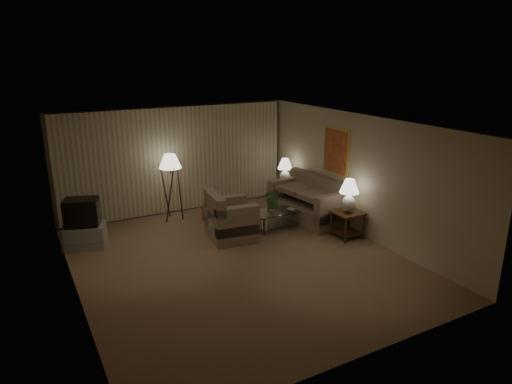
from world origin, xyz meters
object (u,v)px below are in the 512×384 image
Objects in this scene: armchair at (231,220)px; coffee_table at (278,216)px; side_table_near at (347,220)px; crt_tv at (82,212)px; ottoman at (212,211)px; vase at (273,208)px; table_lamp_near at (349,193)px; floor_lamp at (171,186)px; sofa at (307,203)px; tv_cabinet at (85,236)px; table_lamp_far at (285,169)px; side_table_far at (285,191)px.

coffee_table is at bearing -80.20° from armchair.
crt_tv reaches higher than side_table_near.
vase reaches higher than ottoman.
floor_lamp reaches higher than table_lamp_near.
ottoman is at bearing 1.76° from armchair.
floor_lamp reaches higher than vase.
sofa is at bearing 9.71° from crt_tv.
tv_cabinet is 2.38m from floor_lamp.
table_lamp_far reaches higher than coffee_table.
table_lamp_far is 4.15× the size of vase.
armchair is at bearing -95.56° from ottoman.
armchair reaches higher than ottoman.
floor_lamp reaches higher than side_table_far.
armchair is 1.67× the size of table_lamp_near.
crt_tv reaches higher than armchair.
coffee_table is at bearing 6.36° from crt_tv.
table_lamp_far is (0.00, 0.00, 0.60)m from side_table_far.
side_table_far is 0.76× the size of crt_tv.
side_table_near reaches higher than ottoman.
side_table_near is (0.15, -1.35, -0.01)m from sofa.
table_lamp_near is 0.76× the size of tv_cabinet.
table_lamp_far reaches higher than crt_tv.
armchair is at bearing -66.93° from floor_lamp.
side_table_far is at bearing 23.66° from tv_cabinet.
tv_cabinet is at bearing -161.72° from floor_lamp.
table_lamp_far reaches higher than tv_cabinet.
vase is at bearing -79.86° from armchair.
table_lamp_near is at bearing -46.77° from vase.
table_lamp_near reaches higher than side_table_far.
crt_tv is at bearing 156.67° from side_table_near.
crt_tv is (-5.20, 2.24, 0.37)m from side_table_near.
sofa is at bearing -31.49° from ottoman.
vase is (-1.18, 1.25, 0.08)m from side_table_near.
vase is (1.09, 0.05, 0.07)m from armchair.
side_table_far is 1.70m from coffee_table.
table_lamp_far is 0.57× the size of coffee_table.
side_table_near is (2.27, -1.20, -0.00)m from armchair.
table_lamp_far reaches higher than sofa.
table_lamp_far is at bearing 90.00° from side_table_near.
floor_lamp is (2.18, 0.72, 0.61)m from tv_cabinet.
table_lamp_near reaches higher than table_lamp_far.
vase is (-1.18, 1.25, -0.54)m from table_lamp_near.
coffee_table is at bearing -127.21° from side_table_far.
crt_tv reaches higher than sofa.
crt_tv is (-5.05, 0.89, 0.36)m from sofa.
tv_cabinet is at bearing 166.14° from vase.
crt_tv is 4.16m from vase.
vase is at bearing 5.88° from tv_cabinet.
ottoman is at bearing 130.14° from coffee_table.
crt_tv is 1.49× the size of ottoman.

